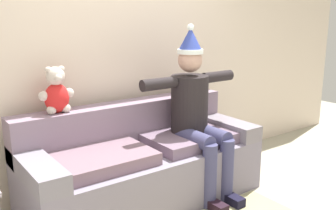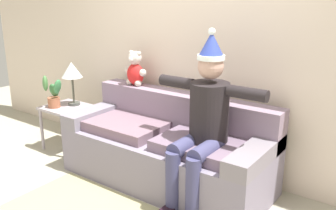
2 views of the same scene
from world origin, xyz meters
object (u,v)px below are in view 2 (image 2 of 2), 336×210
(potted_plant, at_px, (53,93))
(person_seated, at_px, (203,119))
(table_lamp, at_px, (72,72))
(teddy_bear, at_px, (135,70))
(candle_tall, at_px, (56,92))
(couch, at_px, (168,148))
(side_table, at_px, (66,113))

(potted_plant, bearing_deg, person_seated, 0.03)
(person_seated, bearing_deg, table_lamp, 173.90)
(teddy_bear, relative_size, candle_tall, 1.53)
(teddy_bear, bearing_deg, couch, -22.19)
(potted_plant, bearing_deg, candle_tall, 125.10)
(couch, relative_size, candle_tall, 8.31)
(couch, relative_size, person_seated, 1.35)
(teddy_bear, xyz_separation_m, candle_tall, (-0.97, -0.33, -0.32))
(table_lamp, height_order, potted_plant, table_lamp)
(person_seated, distance_m, potted_plant, 2.02)
(table_lamp, bearing_deg, potted_plant, -118.70)
(potted_plant, height_order, candle_tall, potted_plant)
(teddy_bear, xyz_separation_m, side_table, (-0.83, -0.31, -0.57))
(person_seated, xyz_separation_m, table_lamp, (-1.91, 0.20, 0.14))
(couch, height_order, candle_tall, couch)
(table_lamp, relative_size, candle_tall, 2.07)
(teddy_bear, relative_size, potted_plant, 0.99)
(potted_plant, relative_size, candle_tall, 1.54)
(side_table, height_order, table_lamp, table_lamp)
(side_table, relative_size, candle_tall, 2.12)
(side_table, height_order, potted_plant, potted_plant)
(person_seated, distance_m, candle_tall, 2.09)
(side_table, bearing_deg, candle_tall, -171.66)
(couch, bearing_deg, table_lamp, 178.30)
(potted_plant, bearing_deg, table_lamp, 61.30)
(teddy_bear, distance_m, table_lamp, 0.83)
(person_seated, height_order, table_lamp, person_seated)
(couch, xyz_separation_m, potted_plant, (-1.54, -0.16, 0.36))
(teddy_bear, height_order, side_table, teddy_bear)
(person_seated, relative_size, teddy_bear, 4.04)
(person_seated, height_order, teddy_bear, person_seated)
(couch, bearing_deg, side_table, -177.88)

